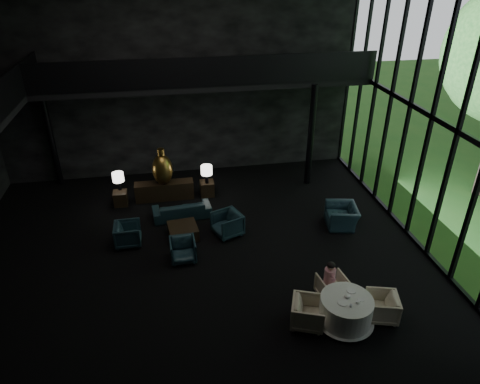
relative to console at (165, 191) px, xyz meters
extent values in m
cube|color=black|center=(0.88, -3.68, -0.34)|extent=(14.00, 12.00, 0.02)
cube|color=black|center=(0.88, 2.32, 3.66)|extent=(14.00, 0.04, 8.00)
cube|color=black|center=(0.88, -9.68, 3.66)|extent=(14.00, 0.04, 8.00)
cube|color=black|center=(1.88, 1.32, 3.66)|extent=(12.00, 2.00, 0.25)
cube|color=black|center=(1.88, 0.32, 4.26)|extent=(12.00, 0.06, 1.00)
cylinder|color=black|center=(-4.12, 2.02, 1.66)|extent=(0.24, 0.24, 4.00)
cylinder|color=black|center=(5.68, 0.32, 1.66)|extent=(0.24, 0.24, 4.00)
cube|color=black|center=(0.00, 0.00, 0.00)|extent=(2.16, 0.49, 0.69)
ellipsoid|color=#B96B31|center=(0.00, -0.07, 0.91)|extent=(0.74, 0.74, 1.14)
cylinder|color=#B96B31|center=(0.00, -0.07, 1.60)|extent=(0.25, 0.25, 0.23)
cube|color=black|center=(-1.60, -0.17, -0.08)|extent=(0.49, 0.49, 0.54)
cylinder|color=black|center=(-1.60, 0.00, 0.37)|extent=(0.12, 0.12, 0.36)
cylinder|color=white|center=(-1.60, 0.00, 0.71)|extent=(0.41, 0.41, 0.33)
cube|color=black|center=(1.60, 0.01, -0.06)|extent=(0.51, 0.51, 0.56)
cylinder|color=black|center=(1.60, -0.09, 0.41)|extent=(0.13, 0.13, 0.37)
cylinder|color=white|center=(1.60, -0.09, 0.76)|extent=(0.42, 0.42, 0.34)
imported|color=#101E32|center=(0.56, -1.41, 0.03)|extent=(1.96, 0.73, 0.75)
imported|color=black|center=(-1.20, -2.73, 0.08)|extent=(0.78, 0.83, 0.85)
imported|color=#172B49|center=(1.96, -2.75, 0.14)|extent=(1.16, 1.19, 0.97)
imported|color=#1C333D|center=(0.46, -3.85, 0.04)|extent=(0.76, 0.72, 0.76)
imported|color=#1F2F3F|center=(5.84, -2.89, 0.16)|extent=(0.94, 1.27, 1.01)
cube|color=black|center=(0.52, -2.63, -0.14)|extent=(1.01, 1.01, 0.41)
cylinder|color=white|center=(4.25, -7.09, 0.03)|extent=(1.29, 1.29, 0.75)
cone|color=white|center=(4.25, -7.09, -0.29)|extent=(1.46, 1.46, 0.10)
imported|color=#ADA289|center=(4.26, -6.16, 0.00)|extent=(0.74, 0.70, 0.68)
imported|color=#A5A18C|center=(5.21, -7.09, 0.04)|extent=(0.86, 0.90, 0.76)
imported|color=tan|center=(3.32, -6.99, 0.08)|extent=(1.02, 1.05, 0.85)
cylinder|color=beige|center=(4.19, -6.08, 0.32)|extent=(0.30, 0.30, 0.43)
sphere|color=#D8A884|center=(4.19, -6.08, 0.64)|extent=(0.21, 0.21, 0.21)
ellipsoid|color=black|center=(4.19, -6.08, 0.67)|extent=(0.22, 0.22, 0.15)
cylinder|color=white|center=(4.09, -7.17, 0.41)|extent=(0.33, 0.33, 0.02)
cylinder|color=white|center=(4.46, -6.83, 0.41)|extent=(0.26, 0.26, 0.02)
cylinder|color=white|center=(4.57, -7.16, 0.41)|extent=(0.21, 0.21, 0.01)
cylinder|color=white|center=(4.44, -7.26, 0.45)|extent=(0.10, 0.10, 0.07)
ellipsoid|color=white|center=(4.27, -7.03, 0.44)|extent=(0.15, 0.15, 0.08)
cylinder|color=#99999E|center=(4.23, -7.34, 0.44)|extent=(0.06, 0.06, 0.07)
camera|label=1|loc=(0.32, -14.31, 7.69)|focal=32.00mm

